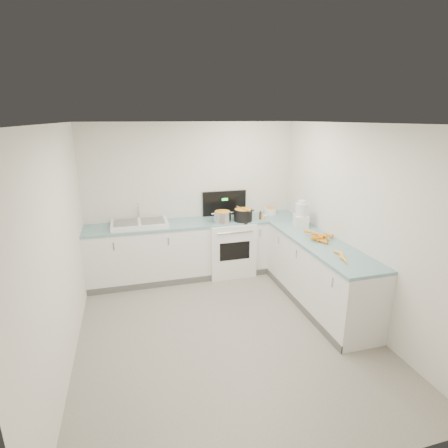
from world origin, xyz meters
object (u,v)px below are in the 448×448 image
object	(u,v)px
sink	(140,224)
black_pot	(243,216)
steel_pot	(222,217)
food_processor	(301,215)
spice_jar	(265,218)
stove	(229,246)
extract_bottle	(260,216)
mixing_bowl	(270,211)

from	to	relation	value
sink	black_pot	distance (m)	1.65
steel_pot	food_processor	world-z (taller)	food_processor
sink	spice_jar	bearing A→B (deg)	-7.10
stove	spice_jar	distance (m)	0.78
black_pot	stove	bearing A→B (deg)	142.54
extract_bottle	spice_jar	size ratio (longest dim) A/B	1.47
steel_pot	black_pot	xyz separation A→B (m)	(0.35, -0.00, 0.01)
steel_pot	extract_bottle	bearing A→B (deg)	1.21
food_processor	extract_bottle	bearing A→B (deg)	129.54
sink	steel_pot	distance (m)	1.31
black_pot	food_processor	distance (m)	0.93
stove	steel_pot	distance (m)	0.59
sink	extract_bottle	xyz separation A→B (m)	(1.95, -0.14, 0.02)
food_processor	spice_jar	bearing A→B (deg)	132.71
steel_pot	black_pot	distance (m)	0.35
extract_bottle	food_processor	distance (m)	0.72
black_pot	extract_bottle	distance (m)	0.31
sink	extract_bottle	bearing A→B (deg)	-4.25
extract_bottle	sink	bearing A→B (deg)	175.75
sink	steel_pot	size ratio (longest dim) A/B	3.11
spice_jar	food_processor	xyz separation A→B (m)	(0.41, -0.45, 0.14)
black_pot	food_processor	size ratio (longest dim) A/B	0.73
mixing_bowl	extract_bottle	bearing A→B (deg)	-138.02
steel_pot	stove	bearing A→B (deg)	43.13
mixing_bowl	spice_jar	xyz separation A→B (m)	(-0.25, -0.37, -0.01)
food_processor	mixing_bowl	bearing A→B (deg)	101.26
stove	mixing_bowl	distance (m)	0.96
stove	sink	world-z (taller)	stove
mixing_bowl	sink	bearing A→B (deg)	-176.99
extract_bottle	black_pot	bearing A→B (deg)	-176.54
stove	black_pot	size ratio (longest dim) A/B	4.52
steel_pot	food_processor	xyz separation A→B (m)	(1.11, -0.54, 0.10)
spice_jar	mixing_bowl	bearing A→B (deg)	55.67
mixing_bowl	food_processor	xyz separation A→B (m)	(0.16, -0.81, 0.13)
extract_bottle	stove	bearing A→B (deg)	165.56
stove	mixing_bowl	world-z (taller)	stove
food_processor	steel_pot	bearing A→B (deg)	154.20
mixing_bowl	black_pot	bearing A→B (deg)	-154.90
sink	black_pot	size ratio (longest dim) A/B	2.86
black_pot	spice_jar	size ratio (longest dim) A/B	3.93
steel_pot	spice_jar	distance (m)	0.70
sink	mixing_bowl	world-z (taller)	sink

